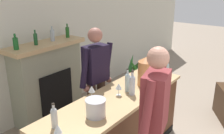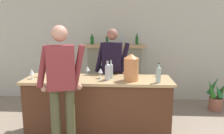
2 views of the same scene
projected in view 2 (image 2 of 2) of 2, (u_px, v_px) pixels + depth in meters
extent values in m
cube|color=beige|center=(108.00, 45.00, 5.45)|extent=(12.00, 0.07, 2.75)
cube|color=#532E1B|center=(98.00, 108.00, 3.72)|extent=(2.36, 0.63, 0.94)
cube|color=tan|center=(98.00, 80.00, 3.63)|extent=(2.43, 0.70, 0.04)
cube|color=gray|center=(115.00, 75.00, 5.32)|extent=(1.24, 0.44, 1.35)
cube|color=black|center=(114.00, 84.00, 5.12)|extent=(0.68, 0.02, 0.86)
cube|color=tan|center=(115.00, 46.00, 5.17)|extent=(1.40, 0.52, 0.07)
cylinder|color=#175922|center=(92.00, 40.00, 5.17)|extent=(0.08, 0.08, 0.18)
cylinder|color=#175922|center=(92.00, 35.00, 5.15)|extent=(0.03, 0.03, 0.06)
cylinder|color=#1B4C25|center=(107.00, 40.00, 5.15)|extent=(0.06, 0.06, 0.18)
cylinder|color=#1B4C25|center=(107.00, 35.00, 5.13)|extent=(0.03, 0.03, 0.06)
cylinder|color=#A7B4BE|center=(122.00, 40.00, 5.13)|extent=(0.07, 0.07, 0.19)
cylinder|color=#A7B4BE|center=(122.00, 35.00, 5.11)|extent=(0.03, 0.03, 0.06)
cylinder|color=#1B521C|center=(137.00, 40.00, 5.11)|extent=(0.07, 0.07, 0.19)
cylinder|color=#1B521C|center=(137.00, 35.00, 5.09)|extent=(0.03, 0.03, 0.06)
cylinder|color=#9C5D4A|center=(215.00, 104.00, 4.83)|extent=(0.29, 0.29, 0.29)
cylinder|color=#332319|center=(216.00, 98.00, 4.81)|extent=(0.26, 0.26, 0.02)
cone|color=#3A6C2E|center=(223.00, 88.00, 4.76)|extent=(0.12, 0.39, 0.42)
cone|color=#28682D|center=(214.00, 86.00, 4.89)|extent=(0.33, 0.17, 0.45)
cone|color=#2C7223|center=(211.00, 89.00, 4.76)|extent=(0.16, 0.36, 0.40)
cone|color=#287538|center=(218.00, 91.00, 4.69)|extent=(0.23, 0.13, 0.32)
cylinder|color=#49492D|center=(71.00, 124.00, 3.03)|extent=(0.13, 0.13, 1.01)
cylinder|color=#49492D|center=(56.00, 125.00, 2.99)|extent=(0.13, 0.13, 1.01)
cube|color=maroon|center=(61.00, 67.00, 2.87)|extent=(0.40, 0.31, 0.59)
cylinder|color=maroon|center=(78.00, 66.00, 2.93)|extent=(0.20, 0.08, 0.57)
sphere|color=tan|center=(79.00, 87.00, 3.00)|extent=(0.09, 0.09, 0.09)
cylinder|color=maroon|center=(43.00, 67.00, 2.84)|extent=(0.20, 0.08, 0.57)
sphere|color=tan|center=(44.00, 89.00, 2.91)|extent=(0.09, 0.09, 0.09)
sphere|color=tan|center=(59.00, 33.00, 2.78)|extent=(0.21, 0.21, 0.21)
cylinder|color=#4B382C|center=(107.00, 96.00, 4.25)|extent=(0.13, 0.13, 1.00)
cube|color=black|center=(107.00, 120.00, 4.27)|extent=(0.12, 0.25, 0.07)
cylinder|color=#4B382C|center=(117.00, 96.00, 4.22)|extent=(0.13, 0.13, 1.00)
cube|color=black|center=(117.00, 120.00, 4.24)|extent=(0.12, 0.25, 0.07)
cube|color=black|center=(112.00, 57.00, 4.09)|extent=(0.38, 0.26, 0.54)
cylinder|color=black|center=(100.00, 57.00, 4.11)|extent=(0.20, 0.08, 0.57)
sphere|color=#985E50|center=(100.00, 73.00, 4.15)|extent=(0.09, 0.09, 0.09)
cylinder|color=black|center=(124.00, 58.00, 4.04)|extent=(0.20, 0.08, 0.57)
sphere|color=#985E50|center=(124.00, 74.00, 4.07)|extent=(0.09, 0.09, 0.09)
sphere|color=#985E50|center=(112.00, 34.00, 4.01)|extent=(0.21, 0.21, 0.21)
cylinder|color=#C87C46|center=(131.00, 69.00, 3.46)|extent=(0.23, 0.23, 0.36)
cone|color=#C87C46|center=(131.00, 56.00, 3.42)|extent=(0.24, 0.24, 0.07)
cylinder|color=#B29333|center=(131.00, 78.00, 3.34)|extent=(0.02, 0.04, 0.02)
cylinder|color=silver|center=(64.00, 74.00, 3.55)|extent=(0.22, 0.22, 0.19)
cylinder|color=silver|center=(64.00, 67.00, 3.53)|extent=(0.23, 0.23, 0.01)
cylinder|color=#A8BCC0|center=(111.00, 72.00, 3.59)|extent=(0.07, 0.07, 0.22)
sphere|color=#A8BCC0|center=(111.00, 65.00, 3.57)|extent=(0.06, 0.06, 0.06)
cylinder|color=#A8BCC0|center=(111.00, 63.00, 3.56)|extent=(0.03, 0.03, 0.09)
cylinder|color=black|center=(111.00, 60.00, 3.55)|extent=(0.03, 0.03, 0.01)
cylinder|color=#ADB6C4|center=(108.00, 73.00, 3.48)|extent=(0.08, 0.08, 0.23)
sphere|color=#ADB6C4|center=(108.00, 66.00, 3.46)|extent=(0.08, 0.08, 0.08)
cylinder|color=#ADB6C4|center=(107.00, 63.00, 3.46)|extent=(0.03, 0.03, 0.09)
cylinder|color=black|center=(107.00, 60.00, 3.45)|extent=(0.04, 0.04, 0.01)
cylinder|color=#ABAFB0|center=(43.00, 71.00, 3.76)|extent=(0.07, 0.07, 0.19)
sphere|color=#ABAFB0|center=(42.00, 66.00, 3.74)|extent=(0.06, 0.06, 0.06)
cylinder|color=#ABAFB0|center=(42.00, 63.00, 3.73)|extent=(0.03, 0.03, 0.07)
cylinder|color=black|center=(42.00, 61.00, 3.72)|extent=(0.03, 0.03, 0.01)
cylinder|color=#9DB5B0|center=(158.00, 76.00, 3.33)|extent=(0.08, 0.08, 0.22)
sphere|color=#9DB5B0|center=(159.00, 69.00, 3.31)|extent=(0.07, 0.07, 0.07)
cylinder|color=#9DB5B0|center=(159.00, 66.00, 3.30)|extent=(0.03, 0.03, 0.08)
cylinder|color=black|center=(159.00, 63.00, 3.30)|extent=(0.03, 0.03, 0.01)
cylinder|color=silver|center=(32.00, 79.00, 3.60)|extent=(0.06, 0.06, 0.01)
cylinder|color=silver|center=(32.00, 76.00, 3.59)|extent=(0.01, 0.01, 0.07)
cone|color=silver|center=(32.00, 72.00, 3.58)|extent=(0.08, 0.08, 0.09)
cylinder|color=silver|center=(101.00, 78.00, 3.63)|extent=(0.06, 0.06, 0.01)
cylinder|color=silver|center=(101.00, 75.00, 3.63)|extent=(0.01, 0.01, 0.09)
cone|color=silver|center=(100.00, 71.00, 3.61)|extent=(0.08, 0.08, 0.08)
cylinder|color=silver|center=(88.00, 75.00, 3.89)|extent=(0.06, 0.06, 0.01)
cylinder|color=silver|center=(88.00, 73.00, 3.88)|extent=(0.01, 0.01, 0.07)
cone|color=silver|center=(88.00, 68.00, 3.87)|extent=(0.08, 0.08, 0.08)
cylinder|color=silver|center=(158.00, 76.00, 3.81)|extent=(0.07, 0.07, 0.01)
cylinder|color=silver|center=(158.00, 73.00, 3.80)|extent=(0.01, 0.01, 0.08)
cone|color=silver|center=(158.00, 69.00, 3.79)|extent=(0.07, 0.07, 0.07)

